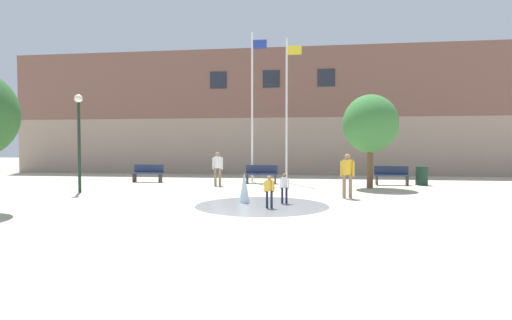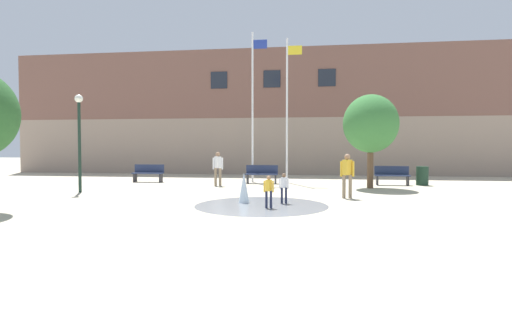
# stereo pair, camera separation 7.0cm
# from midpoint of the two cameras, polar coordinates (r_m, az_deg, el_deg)

# --- Properties ---
(ground_plane) EXTENTS (100.00, 100.00, 0.00)m
(ground_plane) POSITION_cam_midpoint_polar(r_m,az_deg,el_deg) (9.24, -7.87, -9.66)
(ground_plane) COLOR #BCB299
(library_building) EXTENTS (36.00, 6.05, 8.25)m
(library_building) POSITION_cam_midpoint_polar(r_m,az_deg,el_deg) (29.03, 2.93, 6.45)
(library_building) COLOR gray
(library_building) RESTS_ON ground
(splash_fountain) EXTENTS (4.18, 4.18, 1.01)m
(splash_fountain) POSITION_cam_midpoint_polar(r_m,az_deg,el_deg) (12.84, -0.32, -5.25)
(splash_fountain) COLOR gray
(splash_fountain) RESTS_ON ground
(park_bench_far_left) EXTENTS (1.60, 0.44, 0.91)m
(park_bench_far_left) POSITION_cam_midpoint_polar(r_m,az_deg,el_deg) (21.42, -15.03, -1.78)
(park_bench_far_left) COLOR #28282D
(park_bench_far_left) RESTS_ON ground
(park_bench_left_of_flagpoles) EXTENTS (1.60, 0.44, 0.91)m
(park_bench_left_of_flagpoles) POSITION_cam_midpoint_polar(r_m,az_deg,el_deg) (19.93, 0.92, -1.99)
(park_bench_left_of_flagpoles) COLOR #28282D
(park_bench_left_of_flagpoles) RESTS_ON ground
(park_bench_center) EXTENTS (1.60, 0.44, 0.91)m
(park_bench_center) POSITION_cam_midpoint_polar(r_m,az_deg,el_deg) (20.12, 18.96, -2.06)
(park_bench_center) COLOR #28282D
(park_bench_center) RESTS_ON ground
(adult_watching) EXTENTS (0.50, 0.39, 1.59)m
(adult_watching) POSITION_cam_midpoint_polar(r_m,az_deg,el_deg) (18.73, -5.37, -0.86)
(adult_watching) COLOR #89755B
(adult_watching) RESTS_ON ground
(child_with_pink_shirt) EXTENTS (0.31, 0.24, 0.99)m
(child_with_pink_shirt) POSITION_cam_midpoint_polar(r_m,az_deg,el_deg) (12.96, 4.17, -3.70)
(child_with_pink_shirt) COLOR #1E233D
(child_with_pink_shirt) RESTS_ON ground
(child_in_fountain) EXTENTS (0.31, 0.24, 0.99)m
(child_in_fountain) POSITION_cam_midpoint_polar(r_m,az_deg,el_deg) (11.98, 1.99, -4.17)
(child_in_fountain) COLOR #1E233D
(child_in_fountain) RESTS_ON ground
(adult_near_bench) EXTENTS (0.50, 0.39, 1.59)m
(adult_near_bench) POSITION_cam_midpoint_polar(r_m,az_deg,el_deg) (14.58, 13.04, -1.72)
(adult_near_bench) COLOR #89755B
(adult_near_bench) RESTS_ON ground
(flagpole_left) EXTENTS (0.80, 0.10, 7.69)m
(flagpole_left) POSITION_cam_midpoint_polar(r_m,az_deg,el_deg) (20.70, -0.32, 8.17)
(flagpole_left) COLOR silver
(flagpole_left) RESTS_ON ground
(flagpole_right) EXTENTS (0.80, 0.10, 7.33)m
(flagpole_right) POSITION_cam_midpoint_polar(r_m,az_deg,el_deg) (20.50, 4.63, 7.70)
(flagpole_right) COLOR silver
(flagpole_right) RESTS_ON ground
(lamp_post_left_lane) EXTENTS (0.32, 0.32, 3.92)m
(lamp_post_left_lane) POSITION_cam_midpoint_polar(r_m,az_deg,el_deg) (17.50, -23.83, 4.11)
(lamp_post_left_lane) COLOR #192D23
(lamp_post_left_lane) RESTS_ON ground
(trash_can) EXTENTS (0.56, 0.56, 0.90)m
(trash_can) POSITION_cam_midpoint_polar(r_m,az_deg,el_deg) (20.60, 22.75, -2.10)
(trash_can) COLOR #193323
(trash_can) RESTS_ON ground
(street_tree_near_building) EXTENTS (2.41, 2.41, 4.13)m
(street_tree_near_building) POSITION_cam_midpoint_polar(r_m,az_deg,el_deg) (18.33, 16.17, 4.97)
(street_tree_near_building) COLOR brown
(street_tree_near_building) RESTS_ON ground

